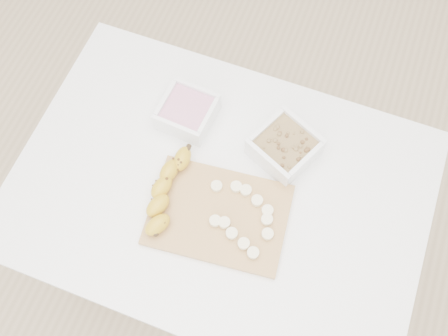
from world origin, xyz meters
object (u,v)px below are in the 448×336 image
(table, at_px, (220,202))
(bowl_yogurt, at_px, (187,112))
(cutting_board, at_px, (219,215))
(bowl_granola, at_px, (285,147))
(banana, at_px, (166,192))

(table, xyz_separation_m, bowl_yogurt, (-0.15, 0.15, 0.13))
(bowl_yogurt, bearing_deg, cutting_board, -52.44)
(bowl_yogurt, relative_size, cutting_board, 0.43)
(bowl_yogurt, height_order, cutting_board, bowl_yogurt)
(bowl_granola, relative_size, cutting_board, 0.58)
(table, height_order, banana, banana)
(bowl_granola, xyz_separation_m, banana, (-0.22, -0.21, 0.00))
(bowl_granola, distance_m, banana, 0.31)
(table, height_order, bowl_yogurt, bowl_yogurt)
(table, relative_size, banana, 4.39)
(bowl_yogurt, bearing_deg, bowl_granola, -1.60)
(bowl_yogurt, distance_m, banana, 0.22)
(bowl_granola, bearing_deg, cutting_board, -113.45)
(bowl_granola, height_order, banana, bowl_granola)
(table, relative_size, cutting_board, 3.11)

